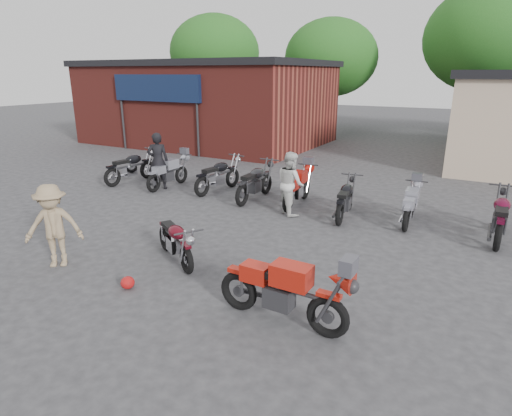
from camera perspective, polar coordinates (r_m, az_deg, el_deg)
The scene contains 19 objects.
ground at distance 8.41m, azimuth -11.23°, elevation -8.69°, with size 90.00×90.00×0.00m, color #333335.
brick_building at distance 24.20m, azimuth -6.35°, elevation 13.53°, with size 12.00×8.00×4.00m, color maroon.
tree_0 at distance 33.57m, azimuth -5.48°, elevation 18.25°, with size 6.56×6.56×8.20m, color #185516, non-canonical shape.
tree_1 at distance 29.41m, azimuth 9.85°, elevation 17.41°, with size 5.92×5.92×7.40m, color #185516, non-canonical shape.
tree_2 at distance 27.68m, azimuth 28.56°, elevation 17.09°, with size 7.04×7.04×8.80m, color #185516, non-canonical shape.
vintage_motorcycle at distance 8.73m, azimuth -10.72°, elevation -3.98°, with size 1.77×0.58×1.03m, color #530A15, non-canonical shape.
sportbike at distance 6.52m, azimuth 3.72°, elevation -10.57°, with size 2.09×0.69×1.21m, color red, non-canonical shape.
helmet at distance 8.04m, azimuth -16.75°, elevation -9.51°, with size 0.25×0.25×0.23m, color #AC1212.
person_dark at distance 14.36m, azimuth -12.93°, elevation 6.12°, with size 0.68×0.44×1.86m, color black.
person_light at distance 11.48m, azimuth 4.65°, elevation 3.30°, with size 0.83×0.65×1.70m, color silver.
person_tan at distance 9.20m, azimuth -25.40°, elevation -2.17°, with size 1.08×0.62×1.67m, color #9C8460.
row_bike_0 at distance 15.54m, azimuth -16.34°, elevation 5.46°, with size 2.06×0.68×1.20m, color black, non-canonical shape.
row_bike_1 at distance 14.55m, azimuth -11.61°, elevation 4.85°, with size 1.92×0.63×1.11m, color gray, non-canonical shape.
row_bike_2 at distance 13.79m, azimuth -5.03°, elevation 4.60°, with size 2.04×0.67×1.18m, color black, non-canonical shape.
row_bike_3 at distance 12.83m, azimuth -0.10°, elevation 3.73°, with size 2.07×0.68×1.20m, color #27282A, non-canonical shape.
row_bike_4 at distance 12.35m, azimuth 5.56°, elevation 2.99°, with size 2.00×0.66×1.16m, color #B4170F, non-canonical shape.
row_bike_5 at distance 11.49m, azimuth 11.86°, elevation 1.43°, with size 1.90×0.63×1.10m, color black, non-canonical shape.
row_bike_6 at distance 11.47m, azimuth 19.95°, elevation 0.56°, with size 1.81×0.60×1.05m, color gray, non-canonical shape.
row_bike_7 at distance 11.19m, azimuth 29.82°, elevation -0.74°, with size 2.08×0.69×1.21m, color #500A22, non-canonical shape.
Camera 1 is at (5.03, -5.65, 3.68)m, focal length 30.00 mm.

